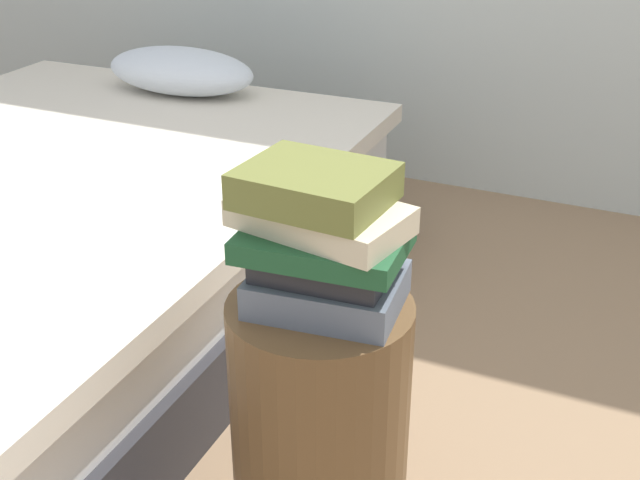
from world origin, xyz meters
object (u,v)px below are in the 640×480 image
(side_table, at_px, (320,436))
(book_charcoal, at_px, (326,260))
(bed, at_px, (45,239))
(book_slate, at_px, (327,289))
(book_cream, at_px, (320,217))
(book_forest, at_px, (324,242))
(book_olive, at_px, (314,187))

(side_table, bearing_deg, book_charcoal, 50.79)
(bed, relative_size, book_slate, 8.14)
(side_table, xyz_separation_m, book_slate, (0.01, 0.01, 0.32))
(bed, relative_size, book_charcoal, 9.20)
(book_cream, bearing_deg, bed, 165.19)
(bed, distance_m, book_charcoal, 1.31)
(side_table, distance_m, book_forest, 0.41)
(book_slate, bearing_deg, book_cream, -145.29)
(side_table, xyz_separation_m, book_olive, (-0.01, -0.00, 0.51))
(book_slate, height_order, book_charcoal, book_charcoal)
(side_table, relative_size, book_cream, 2.01)
(side_table, distance_m, book_cream, 0.45)
(bed, xyz_separation_m, book_slate, (1.13, -0.51, 0.37))
(side_table, relative_size, book_olive, 2.45)
(book_slate, bearing_deg, side_table, -156.73)
(book_forest, bearing_deg, book_slate, 81.57)
(book_charcoal, xyz_separation_m, book_olive, (-0.02, -0.01, 0.14))
(book_forest, bearing_deg, book_charcoal, 94.17)
(book_olive, bearing_deg, side_table, 32.04)
(bed, distance_m, book_olive, 1.35)
(side_table, bearing_deg, book_forest, -35.56)
(side_table, distance_m, book_charcoal, 0.37)
(bed, xyz_separation_m, book_forest, (1.13, -0.52, 0.46))
(book_slate, bearing_deg, book_charcoal, 133.10)
(bed, height_order, book_charcoal, book_charcoal)
(book_forest, distance_m, book_cream, 0.04)
(side_table, height_order, book_cream, book_cream)
(side_table, xyz_separation_m, book_cream, (0.00, -0.00, 0.45))
(side_table, bearing_deg, book_slate, 29.66)
(book_charcoal, relative_size, book_olive, 0.95)
(side_table, distance_m, book_olive, 0.51)
(bed, distance_m, side_table, 1.23)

